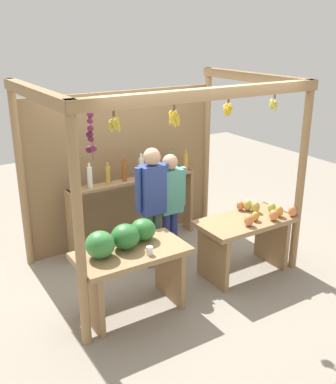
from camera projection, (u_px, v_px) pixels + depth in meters
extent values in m
plane|color=gray|center=(160.00, 264.00, 6.10)|extent=(12.00, 12.00, 0.00)
cylinder|color=#99754C|center=(79.00, 233.00, 4.17)|extent=(0.10, 0.10, 2.45)
cylinder|color=#99754C|center=(301.00, 180.00, 5.63)|extent=(0.10, 0.10, 2.45)
cylinder|color=#99754C|center=(21.00, 177.00, 5.74)|extent=(0.10, 0.10, 2.45)
cylinder|color=#99754C|center=(206.00, 147.00, 7.20)|extent=(0.10, 0.10, 2.45)
cube|color=#99754C|center=(210.00, 94.00, 4.51)|extent=(3.03, 0.12, 0.12)
cube|color=#99754C|center=(35.00, 93.00, 4.56)|extent=(0.12, 2.07, 0.12)
cube|color=#99754C|center=(253.00, 77.00, 6.02)|extent=(0.12, 2.07, 0.12)
cube|color=olive|center=(124.00, 168.00, 6.53)|extent=(2.93, 0.04, 2.20)
cylinder|color=brown|center=(275.00, 96.00, 5.16)|extent=(0.02, 0.02, 0.06)
ellipsoid|color=#D1CC4C|center=(275.00, 106.00, 5.20)|extent=(0.04, 0.05, 0.12)
ellipsoid|color=#D1CC4C|center=(273.00, 105.00, 5.23)|extent=(0.07, 0.06, 0.13)
ellipsoid|color=#D1CC4C|center=(271.00, 104.00, 5.21)|extent=(0.06, 0.04, 0.12)
ellipsoid|color=#D1CC4C|center=(271.00, 104.00, 5.18)|extent=(0.04, 0.05, 0.12)
ellipsoid|color=#D1CC4C|center=(273.00, 105.00, 5.16)|extent=(0.06, 0.07, 0.13)
ellipsoid|color=#D1CC4C|center=(275.00, 107.00, 5.17)|extent=(0.07, 0.04, 0.12)
ellipsoid|color=#D1CC4C|center=(276.00, 106.00, 5.19)|extent=(0.07, 0.07, 0.13)
cylinder|color=brown|center=(114.00, 113.00, 4.10)|extent=(0.02, 0.02, 0.06)
ellipsoid|color=gold|center=(117.00, 123.00, 4.14)|extent=(0.04, 0.07, 0.11)
ellipsoid|color=gold|center=(114.00, 123.00, 4.16)|extent=(0.07, 0.05, 0.12)
ellipsoid|color=gold|center=(111.00, 125.00, 4.15)|extent=(0.06, 0.05, 0.12)
ellipsoid|color=gold|center=(111.00, 126.00, 4.11)|extent=(0.04, 0.08, 0.12)
ellipsoid|color=gold|center=(114.00, 124.00, 4.10)|extent=(0.08, 0.06, 0.12)
ellipsoid|color=gold|center=(118.00, 127.00, 4.12)|extent=(0.06, 0.05, 0.12)
cylinder|color=brown|center=(174.00, 107.00, 4.43)|extent=(0.02, 0.02, 0.06)
ellipsoid|color=gold|center=(176.00, 118.00, 4.48)|extent=(0.04, 0.09, 0.14)
ellipsoid|color=gold|center=(174.00, 116.00, 4.50)|extent=(0.07, 0.06, 0.14)
ellipsoid|color=gold|center=(171.00, 119.00, 4.50)|extent=(0.07, 0.04, 0.14)
ellipsoid|color=gold|center=(171.00, 116.00, 4.47)|extent=(0.05, 0.05, 0.14)
ellipsoid|color=gold|center=(171.00, 118.00, 4.45)|extent=(0.04, 0.09, 0.13)
ellipsoid|color=gold|center=(173.00, 121.00, 4.44)|extent=(0.07, 0.06, 0.14)
ellipsoid|color=gold|center=(176.00, 118.00, 4.44)|extent=(0.07, 0.04, 0.14)
ellipsoid|color=gold|center=(178.00, 120.00, 4.47)|extent=(0.05, 0.06, 0.14)
cylinder|color=brown|center=(228.00, 100.00, 4.84)|extent=(0.02, 0.02, 0.06)
ellipsoid|color=gold|center=(231.00, 109.00, 4.89)|extent=(0.04, 0.07, 0.11)
ellipsoid|color=gold|center=(229.00, 107.00, 4.91)|extent=(0.05, 0.06, 0.11)
ellipsoid|color=gold|center=(226.00, 107.00, 4.91)|extent=(0.05, 0.04, 0.11)
ellipsoid|color=gold|center=(226.00, 111.00, 4.89)|extent=(0.06, 0.05, 0.11)
ellipsoid|color=gold|center=(225.00, 109.00, 4.87)|extent=(0.04, 0.07, 0.11)
ellipsoid|color=gold|center=(226.00, 112.00, 4.86)|extent=(0.04, 0.06, 0.11)
ellipsoid|color=gold|center=(228.00, 112.00, 4.86)|extent=(0.06, 0.05, 0.11)
ellipsoid|color=gold|center=(230.00, 110.00, 4.86)|extent=(0.08, 0.04, 0.11)
ellipsoid|color=gold|center=(230.00, 110.00, 4.88)|extent=(0.05, 0.06, 0.11)
cylinder|color=#4C422D|center=(92.00, 133.00, 4.43)|extent=(0.01, 0.01, 0.55)
sphere|color=#601E42|center=(90.00, 114.00, 4.34)|extent=(0.07, 0.07, 0.07)
sphere|color=#601E42|center=(90.00, 121.00, 4.35)|extent=(0.06, 0.06, 0.06)
sphere|color=#601E42|center=(90.00, 128.00, 4.39)|extent=(0.07, 0.07, 0.07)
sphere|color=#47142D|center=(90.00, 134.00, 4.42)|extent=(0.07, 0.07, 0.07)
sphere|color=#511938|center=(91.00, 139.00, 4.43)|extent=(0.06, 0.06, 0.06)
sphere|color=#601E42|center=(94.00, 148.00, 4.45)|extent=(0.07, 0.07, 0.07)
sphere|color=#47142D|center=(89.00, 149.00, 4.48)|extent=(0.07, 0.07, 0.07)
cube|color=#99754C|center=(131.00, 253.00, 4.87)|extent=(1.23, 0.64, 0.06)
cube|color=#99754C|center=(91.00, 297.00, 4.75)|extent=(0.06, 0.58, 0.69)
cube|color=#99754C|center=(170.00, 271.00, 5.24)|extent=(0.06, 0.58, 0.69)
ellipsoid|color=#38843D|center=(100.00, 245.00, 4.67)|extent=(0.36, 0.36, 0.29)
ellipsoid|color=#2D7533|center=(125.00, 236.00, 4.87)|extent=(0.35, 0.35, 0.27)
ellipsoid|color=#2D7533|center=(143.00, 229.00, 5.07)|extent=(0.40, 0.40, 0.25)
cylinder|color=white|center=(150.00, 251.00, 4.76)|extent=(0.07, 0.07, 0.09)
cube|color=#99754C|center=(245.00, 221.00, 5.67)|extent=(1.23, 0.64, 0.06)
cube|color=#99754C|center=(213.00, 258.00, 5.55)|extent=(0.06, 0.58, 0.69)
cube|color=#99754C|center=(272.00, 239.00, 6.05)|extent=(0.06, 0.58, 0.69)
ellipsoid|color=#E07F47|center=(274.00, 215.00, 5.60)|extent=(0.13, 0.13, 0.14)
ellipsoid|color=gold|center=(279.00, 211.00, 5.71)|extent=(0.15, 0.15, 0.15)
ellipsoid|color=#B79E47|center=(248.00, 205.00, 5.90)|extent=(0.14, 0.14, 0.15)
ellipsoid|color=#CC7038|center=(240.00, 206.00, 5.91)|extent=(0.13, 0.13, 0.13)
ellipsoid|color=gold|center=(255.00, 216.00, 5.59)|extent=(0.11, 0.11, 0.12)
ellipsoid|color=#B79E47|center=(256.00, 207.00, 5.84)|extent=(0.14, 0.14, 0.15)
ellipsoid|color=#E07F47|center=(292.00, 211.00, 5.72)|extent=(0.11, 0.11, 0.15)
ellipsoid|color=#E07F47|center=(249.00, 220.00, 5.44)|extent=(0.17, 0.17, 0.14)
ellipsoid|color=#A8B24C|center=(272.00, 207.00, 5.86)|extent=(0.11, 0.11, 0.13)
cube|color=#99754C|center=(71.00, 227.00, 6.05)|extent=(0.05, 0.20, 1.00)
cube|color=#99754C|center=(188.00, 200.00, 7.00)|extent=(0.05, 0.20, 1.00)
cube|color=#99754C|center=(133.00, 181.00, 6.36)|extent=(1.90, 0.22, 0.04)
cylinder|color=#338C4C|center=(72.00, 182.00, 5.87)|extent=(0.06, 0.06, 0.24)
cylinder|color=#338C4C|center=(72.00, 171.00, 5.82)|extent=(0.03, 0.03, 0.06)
cylinder|color=silver|center=(90.00, 177.00, 5.98)|extent=(0.07, 0.07, 0.28)
cylinder|color=silver|center=(89.00, 165.00, 5.93)|extent=(0.03, 0.03, 0.06)
cylinder|color=gold|center=(108.00, 175.00, 6.12)|extent=(0.06, 0.06, 0.25)
cylinder|color=gold|center=(107.00, 165.00, 6.07)|extent=(0.03, 0.03, 0.06)
cylinder|color=#994C1E|center=(125.00, 171.00, 6.24)|extent=(0.07, 0.07, 0.29)
cylinder|color=#994C1E|center=(124.00, 158.00, 6.18)|extent=(0.03, 0.03, 0.06)
cylinder|color=silver|center=(141.00, 168.00, 6.37)|extent=(0.08, 0.08, 0.30)
cylinder|color=silver|center=(141.00, 156.00, 6.31)|extent=(0.03, 0.03, 0.06)
cylinder|color=silver|center=(156.00, 165.00, 6.49)|extent=(0.07, 0.07, 0.30)
cylinder|color=silver|center=(156.00, 153.00, 6.43)|extent=(0.03, 0.03, 0.06)
cylinder|color=#338C4C|center=(172.00, 164.00, 6.63)|extent=(0.08, 0.08, 0.25)
cylinder|color=#338C4C|center=(172.00, 154.00, 6.58)|extent=(0.03, 0.03, 0.06)
cylinder|color=gold|center=(186.00, 162.00, 6.76)|extent=(0.06, 0.06, 0.24)
cylinder|color=gold|center=(186.00, 152.00, 6.71)|extent=(0.03, 0.03, 0.06)
cylinder|color=#3B5243|center=(149.00, 241.00, 5.93)|extent=(0.11, 0.11, 0.76)
cylinder|color=#3B5243|center=(157.00, 238.00, 5.99)|extent=(0.11, 0.11, 0.76)
cube|color=#2D428C|center=(152.00, 189.00, 5.72)|extent=(0.32, 0.19, 0.64)
cylinder|color=#2D428C|center=(138.00, 190.00, 5.61)|extent=(0.08, 0.08, 0.58)
cylinder|color=#2D428C|center=(166.00, 184.00, 5.81)|extent=(0.08, 0.08, 0.58)
sphere|color=tan|center=(152.00, 157.00, 5.57)|extent=(0.22, 0.22, 0.22)
cylinder|color=navy|center=(166.00, 236.00, 6.11)|extent=(0.11, 0.11, 0.70)
cylinder|color=navy|center=(174.00, 234.00, 6.17)|extent=(0.11, 0.11, 0.70)
cube|color=teal|center=(170.00, 191.00, 5.93)|extent=(0.32, 0.19, 0.59)
cylinder|color=teal|center=(157.00, 192.00, 5.82)|extent=(0.08, 0.08, 0.53)
cylinder|color=teal|center=(183.00, 186.00, 6.01)|extent=(0.08, 0.08, 0.53)
sphere|color=tan|center=(170.00, 162.00, 5.79)|extent=(0.20, 0.20, 0.20)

